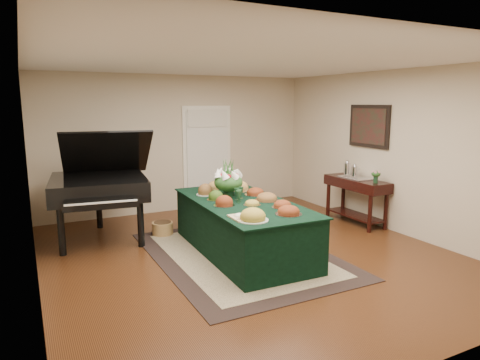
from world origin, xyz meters
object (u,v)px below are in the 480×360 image
grand_piano (99,185)px  floral_centerpiece (228,179)px  mahogany_sideboard (356,189)px  buffet_table (242,227)px

grand_piano → floral_centerpiece: bearing=-34.2°
grand_piano → mahogany_sideboard: size_ratio=1.43×
floral_centerpiece → grand_piano: size_ratio=0.24×
buffet_table → floral_centerpiece: (-0.02, 0.43, 0.65)m
buffet_table → floral_centerpiece: floral_centerpiece is taller
buffet_table → mahogany_sideboard: mahogany_sideboard is taller
grand_piano → mahogany_sideboard: 4.41m
buffet_table → mahogany_sideboard: size_ratio=2.03×
buffet_table → mahogany_sideboard: bearing=10.0°
floral_centerpiece → mahogany_sideboard: 2.59m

